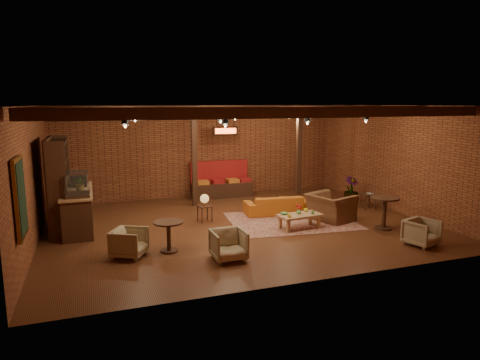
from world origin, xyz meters
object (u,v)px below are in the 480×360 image
object	(u,v)px
sofa	(277,205)
plant_tall	(352,164)
side_table_book	(368,195)
coffee_table	(299,216)
round_table_left	(169,231)
armchair_far	(422,231)
round_table_right	(385,208)
side_table_lamp	(205,201)
armchair_b	(229,243)
armchair_a	(129,241)
armchair_right	(331,203)

from	to	relation	value
sofa	plant_tall	size ratio (longest dim) A/B	0.74
plant_tall	side_table_book	bearing A→B (deg)	-90.00
coffee_table	round_table_left	xyz separation A→B (m)	(-3.54, -0.62, 0.12)
armchair_far	round_table_left	bearing A→B (deg)	147.87
round_table_right	armchair_far	distance (m)	1.41
side_table_lamp	side_table_book	xyz separation A→B (m)	(5.19, -0.25, -0.16)
sofa	plant_tall	world-z (taller)	plant_tall
armchair_b	side_table_book	bearing A→B (deg)	26.02
side_table_book	round_table_right	size ratio (longest dim) A/B	0.57
armchair_a	side_table_book	bearing A→B (deg)	-46.83
armchair_b	armchair_right	size ratio (longest dim) A/B	0.61
armchair_b	side_table_book	world-z (taller)	armchair_b
sofa	side_table_lamp	xyz separation A→B (m)	(-2.25, -0.11, 0.31)
side_table_lamp	armchair_right	world-z (taller)	armchair_right
sofa	armchair_b	distance (m)	4.04
side_table_lamp	round_table_left	size ratio (longest dim) A/B	1.12
sofa	side_table_book	distance (m)	2.97
round_table_left	sofa	bearing A→B (deg)	31.63
side_table_book	side_table_lamp	bearing A→B (deg)	177.21
round_table_right	armchair_far	xyz separation A→B (m)	(-0.03, -1.39, -0.23)
sofa	armchair_far	world-z (taller)	armchair_far
armchair_b	side_table_lamp	bearing A→B (deg)	83.80
side_table_lamp	armchair_right	distance (m)	3.54
round_table_right	sofa	bearing A→B (deg)	130.46
round_table_left	side_table_book	distance (m)	6.84
armchair_right	side_table_book	size ratio (longest dim) A/B	2.37
armchair_b	side_table_book	xyz separation A→B (m)	(5.47, 2.78, 0.08)
armchair_a	armchair_right	size ratio (longest dim) A/B	0.59
coffee_table	round_table_left	bearing A→B (deg)	-170.13
plant_tall	armchair_b	bearing A→B (deg)	-145.90
armchair_b	plant_tall	xyz separation A→B (m)	(5.47, 3.71, 0.94)
side_table_lamp	armchair_b	distance (m)	3.06
armchair_a	round_table_left	bearing A→B (deg)	-58.50
armchair_a	armchair_b	distance (m)	2.15
round_table_left	plant_tall	size ratio (longest dim) A/B	0.27
round_table_left	armchair_b	size ratio (longest dim) A/B	0.98
armchair_a	armchair_far	bearing A→B (deg)	-74.11
coffee_table	round_table_left	size ratio (longest dim) A/B	1.72
sofa	round_table_left	xyz separation A→B (m)	(-3.63, -2.23, 0.19)
round_table_left	side_table_book	xyz separation A→B (m)	(6.57, 1.87, -0.04)
coffee_table	armchair_far	bearing A→B (deg)	-45.87
round_table_right	armchair_far	world-z (taller)	round_table_right
coffee_table	armchair_b	world-z (taller)	armchair_b
sofa	armchair_right	distance (m)	1.64
coffee_table	round_table_left	distance (m)	3.60
side_table_lamp	armchair_right	bearing A→B (deg)	-17.47
side_table_lamp	armchair_a	size ratio (longest dim) A/B	1.14
coffee_table	round_table_right	world-z (taller)	round_table_right
round_table_left	armchair_b	bearing A→B (deg)	-39.71
round_table_right	plant_tall	bearing A→B (deg)	72.28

